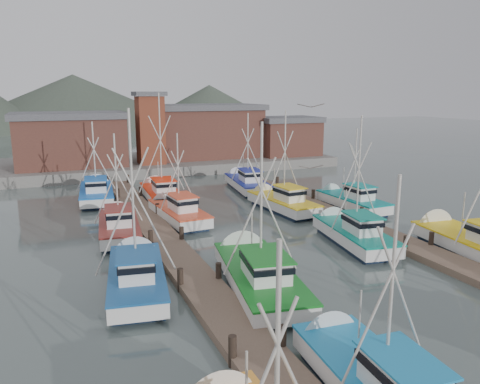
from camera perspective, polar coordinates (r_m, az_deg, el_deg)
name	(u,v)px	position (r m, az deg, el deg)	size (l,w,h in m)	color
ground	(302,257)	(28.41, 7.55, -7.90)	(260.00, 260.00, 0.00)	#465552
dock_left	(170,248)	(29.43, -8.50, -6.78)	(2.30, 46.00, 1.50)	brown
dock_right	(358,224)	(35.28, 14.19, -3.84)	(2.30, 46.00, 1.50)	brown
quay	(161,163)	(62.22, -9.65, 3.51)	(44.00, 16.00, 1.20)	gray
shed_left	(70,139)	(58.36, -19.97, 6.11)	(12.72, 8.48, 6.20)	brown
shed_center	(204,130)	(63.35, -4.44, 7.52)	(14.84, 9.54, 6.90)	brown
shed_right	(287,136)	(64.97, 5.74, 6.85)	(8.48, 6.36, 5.20)	brown
lookout_tower	(150,127)	(57.38, -10.88, 7.74)	(3.60, 3.60, 8.50)	brown
distant_hills	(49,127)	(145.97, -22.26, 7.36)	(175.00, 140.00, 42.00)	#455043
boat_0	(372,380)	(16.57, 15.82, -21.18)	(3.23, 8.36, 8.07)	black
boat_4	(257,273)	(24.04, 2.04, -9.84)	(4.44, 9.85, 9.17)	black
boat_5	(351,233)	(31.44, 13.35, -4.85)	(3.72, 8.55, 8.93)	black
boat_6	(136,274)	(24.45, -12.51, -9.74)	(3.87, 8.78, 9.63)	black
boat_7	(473,243)	(31.88, 26.54, -5.58)	(4.17, 9.94, 10.29)	black
boat_8	(176,212)	(36.24, -7.76, -2.39)	(3.16, 8.35, 7.38)	black
boat_9	(280,202)	(39.24, 4.86, -1.20)	(3.53, 8.48, 8.91)	black
boat_10	(119,225)	(33.40, -14.57, -3.92)	(3.40, 8.47, 7.68)	black
boat_11	(349,201)	(40.61, 13.13, -1.03)	(3.02, 7.92, 7.39)	black
boat_12	(161,193)	(43.01, -9.63, -0.15)	(4.08, 8.90, 10.37)	black
boat_13	(246,183)	(47.45, 0.72, 1.15)	(3.88, 9.19, 8.45)	black
boat_14	(97,192)	(44.84, -17.08, -0.03)	(3.61, 9.23, 7.91)	black
gull_near	(311,106)	(24.40, 8.65, 10.32)	(1.54, 0.60, 0.24)	gray
gull_far	(311,168)	(28.54, 8.70, 2.97)	(1.55, 0.66, 0.24)	gray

